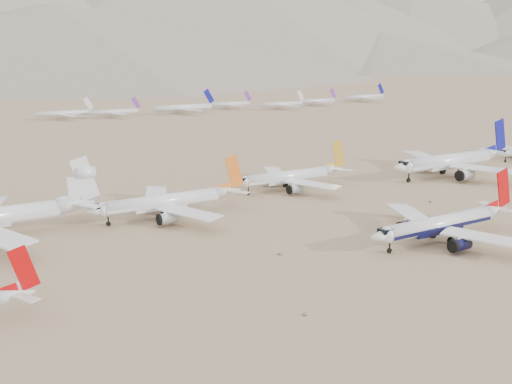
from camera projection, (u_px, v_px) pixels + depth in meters
ground at (416, 250)px, 139.28m from camera, size 7000.00×7000.00×0.00m
main_airliner at (445, 223)px, 145.62m from camera, size 47.47×46.37×16.75m
row2_navy_widebody at (452, 161)px, 222.37m from camera, size 58.79×57.49×20.91m
row2_gold_tail at (291, 177)px, 201.11m from camera, size 44.60×43.62×15.88m
row2_orange_tail at (169, 201)px, 166.94m from camera, size 46.54×45.52×16.60m
distant_storage_row at (109, 111)px, 420.89m from camera, size 583.09×63.07×16.34m
foothills at (226, 43)px, 1302.78m from camera, size 4637.50×1395.00×155.00m
desert_scrub at (409, 312)px, 105.79m from camera, size 219.83×121.67×0.63m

